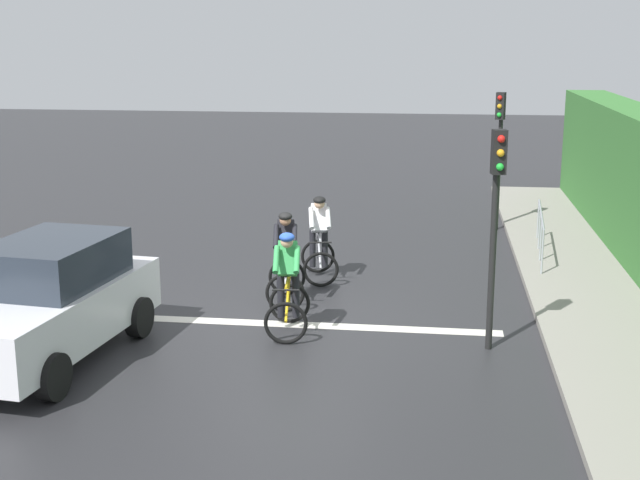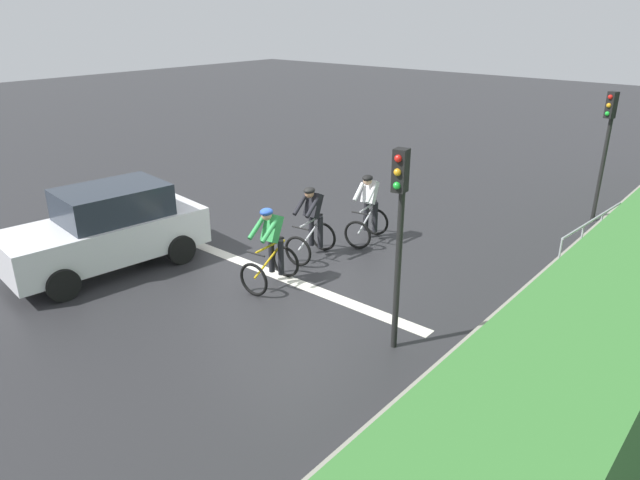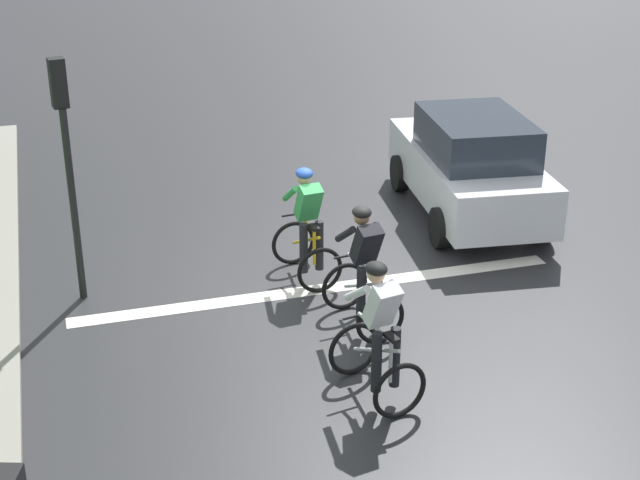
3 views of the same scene
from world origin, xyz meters
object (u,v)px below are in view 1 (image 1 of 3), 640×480
(cyclist_mid, at_px, (288,285))
(traffic_light_far_junction, at_px, (499,139))
(cyclist_lead, at_px, (319,239))
(car_white, at_px, (48,302))
(cyclist_second, at_px, (286,259))
(pedestrian_railing_kerbside, at_px, (541,224))
(traffic_light_near_crossing, at_px, (496,206))

(cyclist_mid, height_order, traffic_light_far_junction, traffic_light_far_junction)
(cyclist_lead, distance_m, car_white, 5.83)
(cyclist_second, height_order, pedestrian_railing_kerbside, cyclist_second)
(cyclist_mid, xyz_separation_m, car_white, (-3.26, -1.60, 0.08))
(cyclist_second, xyz_separation_m, car_white, (-2.96, -3.19, 0.08))
(cyclist_mid, bearing_deg, traffic_light_far_junction, 65.08)
(cyclist_lead, distance_m, traffic_light_near_crossing, 4.93)
(cyclist_second, height_order, car_white, car_white)
(traffic_light_near_crossing, xyz_separation_m, traffic_light_far_junction, (0.61, 8.50, 0.00))
(traffic_light_far_junction, relative_size, pedestrian_railing_kerbside, 1.05)
(car_white, distance_m, traffic_light_far_junction, 12.07)
(traffic_light_near_crossing, bearing_deg, car_white, -169.31)
(cyclist_second, height_order, traffic_light_far_junction, traffic_light_far_junction)
(car_white, xyz_separation_m, pedestrian_railing_kerbside, (7.77, 6.87, -0.10))
(traffic_light_near_crossing, relative_size, traffic_light_far_junction, 1.00)
(cyclist_second, xyz_separation_m, traffic_light_near_crossing, (3.46, -1.97, 1.43))
(cyclist_lead, bearing_deg, car_white, -124.92)
(cyclist_lead, xyz_separation_m, pedestrian_railing_kerbside, (4.43, 2.09, -0.02))
(traffic_light_far_junction, distance_m, pedestrian_railing_kerbside, 3.27)
(car_white, bearing_deg, cyclist_mid, 26.10)
(cyclist_second, distance_m, traffic_light_near_crossing, 4.23)
(cyclist_mid, distance_m, car_white, 3.63)
(car_white, bearing_deg, traffic_light_near_crossing, 10.69)
(cyclist_lead, bearing_deg, traffic_light_far_junction, 53.17)
(traffic_light_near_crossing, bearing_deg, cyclist_second, 150.31)
(cyclist_mid, bearing_deg, pedestrian_railing_kerbside, 49.51)
(cyclist_lead, relative_size, traffic_light_far_junction, 0.50)
(car_white, bearing_deg, cyclist_lead, 55.08)
(cyclist_lead, height_order, cyclist_second, same)
(traffic_light_far_junction, bearing_deg, cyclist_lead, -126.83)
(cyclist_mid, relative_size, car_white, 0.39)
(cyclist_lead, relative_size, cyclist_second, 1.00)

